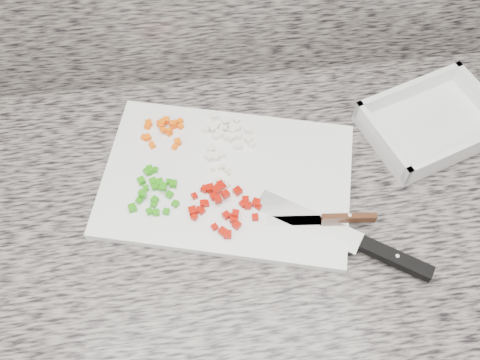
{
  "coord_description": "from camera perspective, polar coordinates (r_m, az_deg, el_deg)",
  "views": [
    {
      "loc": [
        -0.0,
        1.03,
        1.68
      ],
      "look_at": [
        0.05,
        1.48,
        0.93
      ],
      "focal_mm": 40.0,
      "sensor_mm": 36.0,
      "label": 1
    }
  ],
  "objects": [
    {
      "name": "countertop",
      "position": [
        0.9,
        -3.13,
        -4.08
      ],
      "size": [
        3.96,
        0.64,
        0.04
      ],
      "primitive_type": "cube",
      "color": "slate",
      "rests_on": "cabinet"
    },
    {
      "name": "onion_pile",
      "position": [
        0.93,
        -1.45,
        4.8
      ],
      "size": [
        0.09,
        0.1,
        0.01
      ],
      "color": "white",
      "rests_on": "cutting_board"
    },
    {
      "name": "tray",
      "position": [
        1.01,
        19.69,
        5.63
      ],
      "size": [
        0.26,
        0.23,
        0.05
      ],
      "rotation": [
        0.0,
        0.0,
        0.32
      ],
      "color": "silver",
      "rests_on": "countertop"
    },
    {
      "name": "green_pepper_pile",
      "position": [
        0.89,
        -9.15,
        -1.09
      ],
      "size": [
        0.08,
        0.1,
        0.02
      ],
      "color": "#258B0C",
      "rests_on": "cutting_board"
    },
    {
      "name": "cabinet",
      "position": [
        1.31,
        -2.19,
        -13.03
      ],
      "size": [
        3.92,
        0.62,
        0.86
      ],
      "primitive_type": "cube",
      "color": "silver",
      "rests_on": "ground"
    },
    {
      "name": "garlic_pile",
      "position": [
        0.89,
        -1.92,
        0.45
      ],
      "size": [
        0.03,
        0.05,
        0.01
      ],
      "color": "beige",
      "rests_on": "cutting_board"
    },
    {
      "name": "red_pepper_pile",
      "position": [
        0.86,
        -1.76,
        -2.72
      ],
      "size": [
        0.12,
        0.11,
        0.02
      ],
      "color": "#A50D02",
      "rests_on": "cutting_board"
    },
    {
      "name": "chef_knife",
      "position": [
        0.85,
        13.17,
        -6.8
      ],
      "size": [
        0.25,
        0.19,
        0.02
      ],
      "rotation": [
        0.0,
        0.0,
        -0.61
      ],
      "color": "white",
      "rests_on": "cutting_board"
    },
    {
      "name": "carrot_pile",
      "position": [
        0.95,
        -8.13,
        5.36
      ],
      "size": [
        0.08,
        0.07,
        0.02
      ],
      "color": "#FF5E05",
      "rests_on": "cutting_board"
    },
    {
      "name": "paring_knife",
      "position": [
        0.86,
        10.07,
        -4.09
      ],
      "size": [
        0.17,
        0.03,
        0.02
      ],
      "rotation": [
        0.0,
        0.0,
        -0.1
      ],
      "color": "white",
      "rests_on": "cutting_board"
    },
    {
      "name": "cutting_board",
      "position": [
        0.9,
        -1.42,
        0.06
      ],
      "size": [
        0.47,
        0.37,
        0.01
      ],
      "primitive_type": "cube",
      "rotation": [
        0.0,
        0.0,
        -0.27
      ],
      "color": "white",
      "rests_on": "countertop"
    }
  ]
}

